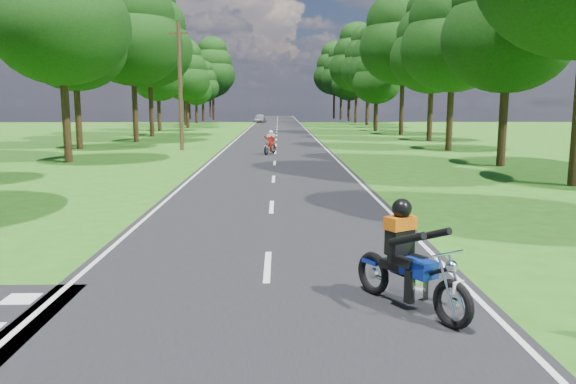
{
  "coord_description": "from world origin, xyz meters",
  "views": [
    {
      "loc": [
        0.22,
        -8.08,
        3.03
      ],
      "look_at": [
        0.41,
        4.0,
        1.1
      ],
      "focal_mm": 35.0,
      "sensor_mm": 36.0,
      "label": 1
    }
  ],
  "objects": [
    {
      "name": "ground",
      "position": [
        0.0,
        0.0,
        0.0
      ],
      "size": [
        160.0,
        160.0,
        0.0
      ],
      "primitive_type": "plane",
      "color": "#2C5814",
      "rests_on": "ground"
    },
    {
      "name": "main_road",
      "position": [
        0.0,
        50.0,
        0.01
      ],
      "size": [
        7.0,
        140.0,
        0.02
      ],
      "primitive_type": "cube",
      "color": "black",
      "rests_on": "ground"
    },
    {
      "name": "road_markings",
      "position": [
        -0.14,
        48.13,
        0.02
      ],
      "size": [
        7.4,
        140.0,
        0.01
      ],
      "color": "silver",
      "rests_on": "main_road"
    },
    {
      "name": "treeline",
      "position": [
        1.43,
        60.06,
        8.25
      ],
      "size": [
        40.0,
        115.35,
        14.78
      ],
      "color": "black",
      "rests_on": "ground"
    },
    {
      "name": "telegraph_pole",
      "position": [
        -6.0,
        28.0,
        4.07
      ],
      "size": [
        1.2,
        0.26,
        8.0
      ],
      "color": "#382616",
      "rests_on": "ground"
    },
    {
      "name": "rider_near_blue",
      "position": [
        2.13,
        -0.23,
        0.84
      ],
      "size": [
        1.57,
        2.01,
        1.63
      ],
      "primitive_type": null,
      "rotation": [
        0.0,
        0.0,
        0.54
      ],
      "color": "navy",
      "rests_on": "main_road"
    },
    {
      "name": "rider_far_red",
      "position": [
        -0.3,
        24.9,
        0.72
      ],
      "size": [
        1.03,
        1.78,
        1.41
      ],
      "primitive_type": null,
      "rotation": [
        0.0,
        0.0,
        -0.3
      ],
      "color": "#B80E0F",
      "rests_on": "main_road"
    },
    {
      "name": "distant_car",
      "position": [
        -2.59,
        78.42,
        0.7
      ],
      "size": [
        2.05,
        4.13,
        1.35
      ],
      "primitive_type": "imported",
      "rotation": [
        0.0,
        0.0,
        -0.12
      ],
      "color": "#A5A8AC",
      "rests_on": "main_road"
    }
  ]
}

